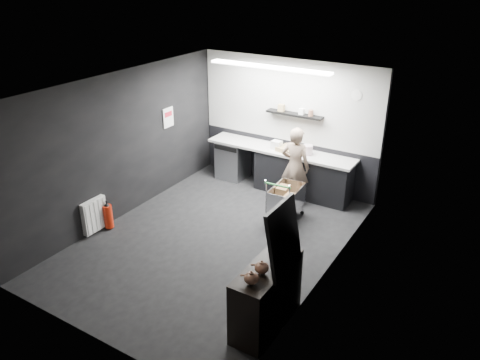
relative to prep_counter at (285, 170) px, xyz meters
The scene contains 22 objects.
floor 2.47m from the prep_counter, 93.20° to the right, with size 5.50×5.50×0.00m, color black.
ceiling 3.30m from the prep_counter, 93.20° to the right, with size 5.50×5.50×0.00m, color silver.
wall_back 0.96m from the prep_counter, 112.30° to the left, with size 5.50×5.50×0.00m, color black.
wall_front 5.25m from the prep_counter, 91.50° to the right, with size 5.50×5.50×0.00m, color black.
wall_left 3.35m from the prep_counter, 131.43° to the right, with size 5.50×5.50×0.00m, color black.
wall_right 3.18m from the prep_counter, 52.38° to the right, with size 5.50×5.50×0.00m, color black.
kitchen_wall_panel 1.43m from the prep_counter, 113.58° to the left, with size 3.95×0.02×1.70m, color beige.
dado_panel 0.34m from the prep_counter, 113.58° to the left, with size 3.95×0.02×1.00m, color black.
floating_shelf 1.18m from the prep_counter, 72.13° to the left, with size 1.20×0.22×0.04m, color black.
wall_clock 2.13m from the prep_counter, 13.36° to the left, with size 0.20×0.20×0.03m, color white.
poster 2.63m from the prep_counter, 152.11° to the right, with size 0.02×0.30×0.40m, color white.
poster_red_band 2.66m from the prep_counter, 152.05° to the right, with size 0.01×0.22×0.10m, color red.
radiator 3.92m from the prep_counter, 122.01° to the right, with size 0.10×0.50×0.60m, color white.
ceiling_strip 2.29m from the prep_counter, 103.37° to the right, with size 2.40×0.20×0.04m, color white.
prep_counter is the anchor object (origin of this frame).
person 0.71m from the prep_counter, 46.24° to the right, with size 0.58×0.38×1.59m, color #C2B09A.
shopping_cart 1.28m from the prep_counter, 62.53° to the right, with size 0.53×0.84×0.90m.
sideboard 4.10m from the prep_counter, 66.55° to the right, with size 0.51×1.20×1.80m.
fire_extinguisher 3.68m from the prep_counter, 122.69° to the right, with size 0.16×0.16×0.54m.
cardboard_box 0.50m from the prep_counter, 29.67° to the right, with size 0.44×0.33×0.09m, color tan.
pink_tub 0.72m from the prep_counter, ahead, with size 0.20×0.20×0.20m, color beige.
white_container 0.57m from the prep_counter, 165.07° to the right, with size 0.20×0.16×0.18m, color white.
Camera 1 is at (4.00, -5.71, 4.35)m, focal length 35.00 mm.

